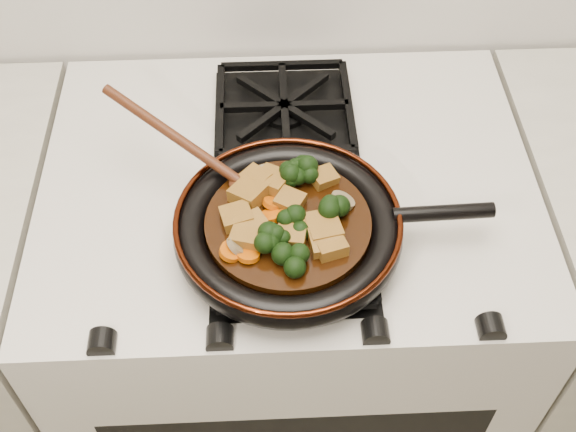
{
  "coord_description": "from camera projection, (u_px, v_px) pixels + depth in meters",
  "views": [
    {
      "loc": [
        -0.03,
        0.94,
        1.72
      ],
      "look_at": [
        -0.01,
        1.56,
        0.97
      ],
      "focal_mm": 45.0,
      "sensor_mm": 36.0,
      "label": 1
    }
  ],
  "objects": [
    {
      "name": "carrot_coin_1",
      "position": [
        272.0,
        203.0,
        0.99
      ],
      "size": [
        0.03,
        0.03,
        0.02
      ],
      "primitive_type": "cylinder",
      "rotation": [
        -0.32,
        0.33,
        0.0
      ],
      "color": "#C75105",
      "rests_on": "braising_sauce"
    },
    {
      "name": "broccoli_floret_0",
      "position": [
        291.0,
        263.0,
        0.92
      ],
      "size": [
        0.08,
        0.08,
        0.05
      ],
      "primitive_type": null,
      "rotation": [
        0.04,
        -0.06,
        1.2
      ],
      "color": "black",
      "rests_on": "braising_sauce"
    },
    {
      "name": "tofu_cube_5",
      "position": [
        247.0,
        237.0,
        0.95
      ],
      "size": [
        0.05,
        0.05,
        0.02
      ],
      "primitive_type": "cube",
      "rotation": [
        0.05,
        -0.01,
        2.89
      ],
      "color": "brown",
      "rests_on": "braising_sauce"
    },
    {
      "name": "carrot_coin_0",
      "position": [
        231.0,
        249.0,
        0.94
      ],
      "size": [
        0.03,
        0.03,
        0.01
      ],
      "primitive_type": "cylinder",
      "rotation": [
        -0.04,
        0.24,
        0.0
      ],
      "color": "#C75105",
      "rests_on": "braising_sauce"
    },
    {
      "name": "tofu_cube_4",
      "position": [
        255.0,
        180.0,
        1.01
      ],
      "size": [
        0.05,
        0.05,
        0.03
      ],
      "primitive_type": "cube",
      "rotation": [
        -0.07,
        0.1,
        2.36
      ],
      "color": "brown",
      "rests_on": "braising_sauce"
    },
    {
      "name": "broccoli_floret_4",
      "position": [
        302.0,
        171.0,
        1.02
      ],
      "size": [
        0.07,
        0.08,
        0.07
      ],
      "primitive_type": null,
      "rotation": [
        0.05,
        0.18,
        1.74
      ],
      "color": "black",
      "rests_on": "braising_sauce"
    },
    {
      "name": "burner_grate_front",
      "position": [
        293.0,
        245.0,
        1.01
      ],
      "size": [
        0.23,
        0.23,
        0.03
      ],
      "primitive_type": null,
      "color": "black",
      "rests_on": "stove"
    },
    {
      "name": "skillet",
      "position": [
        290.0,
        228.0,
        0.99
      ],
      "size": [
        0.44,
        0.31,
        0.05
      ],
      "rotation": [
        0.0,
        0.0,
        0.03
      ],
      "color": "black",
      "rests_on": "burner_grate_front"
    },
    {
      "name": "broccoli_floret_2",
      "position": [
        333.0,
        216.0,
        0.97
      ],
      "size": [
        0.08,
        0.09,
        0.07
      ],
      "primitive_type": null,
      "rotation": [
        0.13,
        -0.1,
        0.44
      ],
      "color": "black",
      "rests_on": "braising_sauce"
    },
    {
      "name": "stove",
      "position": [
        288.0,
        330.0,
        1.45
      ],
      "size": [
        0.76,
        0.6,
        0.9
      ],
      "primitive_type": "cube",
      "color": "beige",
      "rests_on": "ground"
    },
    {
      "name": "tofu_cube_10",
      "position": [
        273.0,
        181.0,
        1.01
      ],
      "size": [
        0.06,
        0.06,
        0.03
      ],
      "primitive_type": "cube",
      "rotation": [
        -0.07,
        0.05,
        0.99
      ],
      "color": "brown",
      "rests_on": "braising_sauce"
    },
    {
      "name": "tofu_cube_7",
      "position": [
        324.0,
        178.0,
        1.02
      ],
      "size": [
        0.05,
        0.04,
        0.02
      ],
      "primitive_type": "cube",
      "rotation": [
        0.07,
        0.09,
        0.46
      ],
      "color": "brown",
      "rests_on": "braising_sauce"
    },
    {
      "name": "mushroom_slice_0",
      "position": [
        267.0,
        177.0,
        1.02
      ],
      "size": [
        0.05,
        0.05,
        0.02
      ],
      "primitive_type": "cylinder",
      "rotation": [
        0.46,
        0.0,
        0.9
      ],
      "color": "olive",
      "rests_on": "braising_sauce"
    },
    {
      "name": "tofu_cube_6",
      "position": [
        325.0,
        242.0,
        0.94
      ],
      "size": [
        0.04,
        0.05,
        0.02
      ],
      "primitive_type": "cube",
      "rotation": [
        0.08,
        -0.01,
        0.15
      ],
      "color": "brown",
      "rests_on": "braising_sauce"
    },
    {
      "name": "tofu_cube_0",
      "position": [
        292.0,
        235.0,
        0.95
      ],
      "size": [
        0.05,
        0.05,
        0.02
      ],
      "primitive_type": "cube",
      "rotation": [
        -0.05,
        -0.01,
        1.38
      ],
      "color": "brown",
      "rests_on": "braising_sauce"
    },
    {
      "name": "tofu_cube_11",
      "position": [
        252.0,
        227.0,
        0.96
      ],
      "size": [
        0.05,
        0.05,
        0.02
      ],
      "primitive_type": "cube",
      "rotation": [
        0.03,
        -0.01,
        0.5
      ],
      "color": "brown",
      "rests_on": "braising_sauce"
    },
    {
      "name": "broccoli_floret_1",
      "position": [
        273.0,
        244.0,
        0.94
      ],
      "size": [
        0.09,
        0.08,
        0.06
      ],
      "primitive_type": null,
      "rotation": [
        -0.09,
        -0.12,
        0.91
      ],
      "color": "black",
      "rests_on": "braising_sauce"
    },
    {
      "name": "broccoli_floret_3",
      "position": [
        297.0,
        176.0,
        1.01
      ],
      "size": [
        0.08,
        0.08,
        0.07
      ],
      "primitive_type": null,
      "rotation": [
        0.05,
        -0.11,
        0.27
      ],
      "color": "black",
      "rests_on": "braising_sauce"
    },
    {
      "name": "tofu_cube_8",
      "position": [
        323.0,
        229.0,
        0.96
      ],
      "size": [
        0.05,
        0.06,
        0.02
      ],
      "primitive_type": "cube",
      "rotation": [
        -0.0,
        0.02,
        0.22
      ],
      "color": "brown",
      "rests_on": "braising_sauce"
    },
    {
      "name": "carrot_coin_4",
      "position": [
        284.0,
        218.0,
        0.97
      ],
      "size": [
        0.03,
        0.03,
        0.01
      ],
      "primitive_type": "cylinder",
      "rotation": [
        0.01,
        -0.22,
        0.0
      ],
      "color": "#C75105",
      "rests_on": "braising_sauce"
    },
    {
      "name": "tofu_cube_3",
      "position": [
        237.0,
        217.0,
        0.97
      ],
      "size": [
        0.05,
        0.05,
        0.03
      ],
      "primitive_type": "cube",
      "rotation": [
        -0.05,
        -0.1,
        0.25
      ],
      "color": "brown",
      "rests_on": "braising_sauce"
    },
    {
      "name": "tofu_cube_9",
      "position": [
        249.0,
        193.0,
        1.0
      ],
      "size": [
        0.06,
        0.07,
        0.03
      ],
      "primitive_type": "cube",
      "rotation": [
        0.08,
        0.11,
        2.5
      ],
      "color": "brown",
      "rests_on": "braising_sauce"
    },
    {
      "name": "wooden_spoon",
      "position": [
        205.0,
        157.0,
        1.02
      ],
      "size": [
        0.14,
        0.11,
        0.25
      ],
      "rotation": [
        0.0,
        0.0,
        2.55
      ],
      "color": "#49210F",
      "rests_on": "braising_sauce"
    },
    {
      "name": "braising_sauce",
      "position": [
        288.0,
        226.0,
        0.98
      ],
      "size": [
        0.23,
        0.23,
        0.02
      ],
      "primitive_type": "cylinder",
      "color": "black",
      "rests_on": "skillet"
    },
    {
      "name": "mushroom_slice_1",
      "position": [
        342.0,
        201.0,
        0.99
      ],
      "size": [
        0.05,
        0.05,
        0.02
      ],
      "primitive_type": "cylinder",
      "rotation": [
        0.5,
        0.0,
        2.05
      ],
      "color": "olive",
      "rests_on": "braising_sauce"
    },
    {
      "name": "tofu_cube_1",
      "position": [
        330.0,
        246.0,
        0.94
      ],
      "size": [
        0.05,
        0.05,
        0.02
      ],
      "primitive_type": "cube",
      "rotation": [
        -0.07,
        0.01,
        0.29
      ],
      "color": "brown",
      "rests_on": "braising_sauce"
    },
    {
      "name": "mushroom_slice_2",
      "position": [
        237.0,
        245.0,
        0.94
      ],
      "size": [
        0.03,
        0.04,
        0.03
      ],
      "primitive_type": "cylinder",
      "rotation": [
        0.83,
        0.0,
        1.83
      ],
      "color": "olive",
      "rests_on": "braising_sauce"
    },
    {
      "name": "carrot_coin_2",
      "position": [
        270.0,
        216.0,
        0.98
      ],
      "size": [
        0.03,
        0.03,
        0.02
      ],
      "primitive_type": "cylinder",
      "rotation": [
        -0.3,
        -0.13,
        0.0
      ],
      "color": "#C75105",
      "rests_on": "braising_sauce"
    },
    {
      "name": "carrot_coin_3",
      "position": [
        231.0,
        252.0,
        0.94
      ],
      "size": [
        0.03,
        0.03,
        0.02
      ],
      "primitive_type": "cylinder",
      "rotation": [
        -0.09,
        0.31,
        0.0
      ],
      "color": "#C75105",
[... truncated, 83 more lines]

